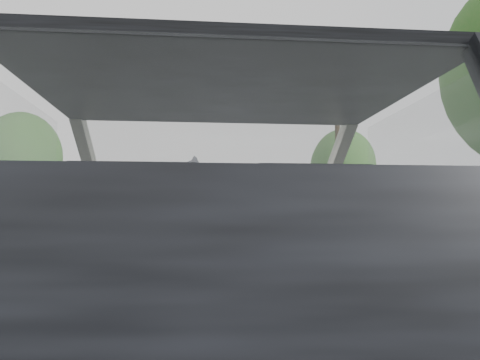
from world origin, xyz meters
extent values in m
cube|color=black|center=(0.00, 0.00, 0.72)|extent=(1.80, 4.00, 1.45)
cube|color=black|center=(0.00, 0.62, 0.85)|extent=(1.58, 0.45, 0.30)
cube|color=black|center=(-0.40, -0.29, 0.88)|extent=(0.50, 0.72, 0.42)
cube|color=black|center=(0.40, -0.29, 0.88)|extent=(0.50, 0.72, 0.42)
torus|color=black|center=(-0.40, 0.33, 0.92)|extent=(0.36, 0.36, 0.04)
ellipsoid|color=gray|center=(0.13, 0.67, 1.09)|extent=(0.63, 0.30, 0.27)
cube|color=#95989F|center=(4.30, 10.00, 0.58)|extent=(0.05, 90.00, 0.32)
imported|color=#B5BAC2|center=(-0.33, 19.16, 0.79)|extent=(2.34, 4.96, 1.58)
cube|color=#1B7235|center=(5.53, 26.12, 1.25)|extent=(0.17, 1.01, 2.51)
cylinder|color=#432E17|center=(6.84, 19.84, 3.88)|extent=(0.26, 0.26, 7.77)
camera|label=1|loc=(-0.12, -2.42, 0.85)|focal=35.00mm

